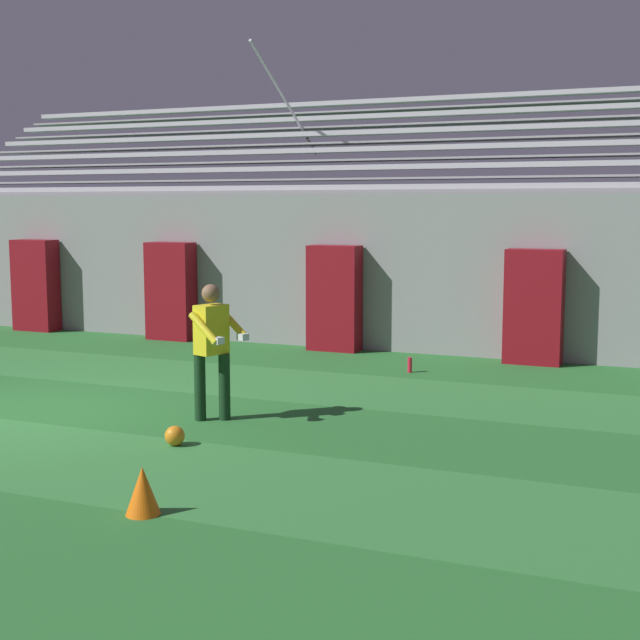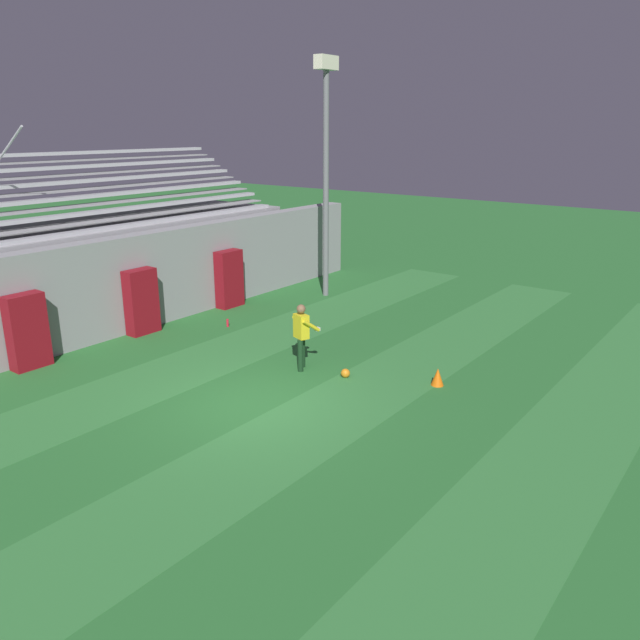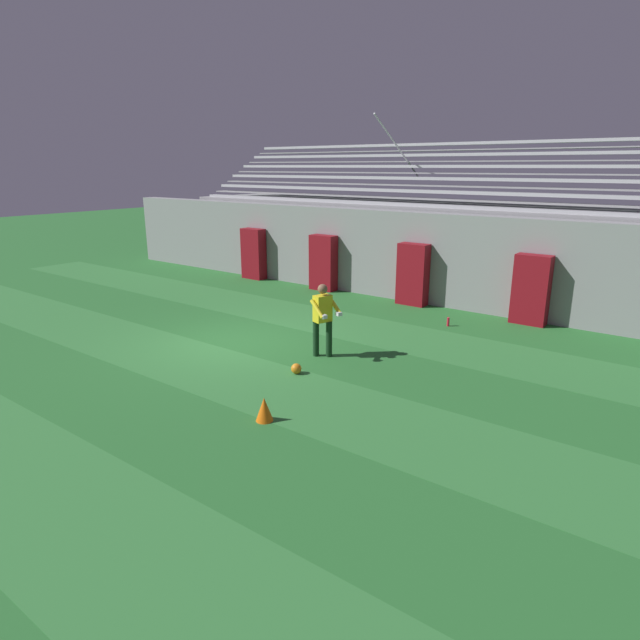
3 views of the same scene
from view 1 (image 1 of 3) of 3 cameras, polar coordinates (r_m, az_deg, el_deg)
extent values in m
plane|color=#286B2D|center=(11.98, -17.71, -5.60)|extent=(80.00, 80.00, 0.00)
cube|color=#337A38|center=(14.19, -10.30, -3.36)|extent=(28.00, 2.21, 0.01)
cube|color=gray|center=(17.18, -3.72, 3.30)|extent=(24.00, 0.60, 2.80)
cube|color=maroon|center=(17.58, -9.52, 1.83)|extent=(0.93, 0.44, 1.90)
cube|color=maroon|center=(16.02, 0.92, 1.40)|extent=(0.93, 0.44, 1.90)
cube|color=maroon|center=(19.54, -17.74, 2.13)|extent=(0.93, 0.44, 1.90)
cube|color=maroon|center=(15.08, 13.53, 0.82)|extent=(0.93, 0.44, 1.90)
cube|color=gray|center=(19.63, -0.20, 3.97)|extent=(18.00, 4.60, 2.90)
cube|color=#B7B7BC|center=(17.82, -2.67, 8.44)|extent=(17.10, 0.36, 0.10)
cube|color=gray|center=(17.63, -2.95, 7.70)|extent=(17.10, 0.60, 0.04)
cube|color=#B7B7BC|center=(18.46, -1.73, 9.65)|extent=(17.10, 0.36, 0.10)
cube|color=gray|center=(18.27, -1.99, 8.95)|extent=(17.10, 0.60, 0.04)
cube|color=#B7B7BC|center=(19.12, -0.85, 10.77)|extent=(17.10, 0.36, 0.10)
cube|color=gray|center=(18.93, -1.10, 10.11)|extent=(17.10, 0.60, 0.04)
cube|color=#B7B7BC|center=(19.79, -0.03, 11.82)|extent=(17.10, 0.36, 0.10)
cube|color=gray|center=(19.59, -0.26, 11.19)|extent=(17.10, 0.60, 0.04)
cube|color=#B7B7BC|center=(20.47, 0.75, 12.79)|extent=(17.10, 0.36, 0.10)
cube|color=gray|center=(20.27, 0.53, 12.20)|extent=(17.10, 0.60, 0.04)
cube|color=#B7B7BC|center=(21.16, 1.48, 13.70)|extent=(17.10, 0.36, 0.10)
cube|color=gray|center=(20.95, 1.28, 13.14)|extent=(17.10, 0.60, 0.04)
cylinder|color=#B7B7BC|center=(19.52, -2.19, 13.79)|extent=(0.06, 3.33, 2.05)
cylinder|color=#143319|center=(10.97, -6.13, -4.27)|extent=(0.18, 0.18, 0.82)
cylinder|color=#143319|center=(10.97, -7.69, -4.29)|extent=(0.18, 0.18, 0.82)
cube|color=yellow|center=(10.85, -6.97, -0.60)|extent=(0.35, 0.44, 0.60)
sphere|color=brown|center=(10.80, -7.01, 1.71)|extent=(0.22, 0.22, 0.22)
cylinder|color=yellow|center=(10.90, -5.54, -0.28)|extent=(0.48, 0.24, 0.37)
cylinder|color=yellow|center=(10.58, -7.44, -0.54)|extent=(0.48, 0.24, 0.37)
cube|color=silver|center=(10.75, -4.96, -1.08)|extent=(0.14, 0.14, 0.08)
cube|color=silver|center=(10.48, -6.55, -1.32)|extent=(0.14, 0.14, 0.08)
sphere|color=orange|center=(9.94, -9.28, -7.33)|extent=(0.22, 0.22, 0.22)
cone|color=orange|center=(7.84, -11.28, -10.65)|extent=(0.30, 0.30, 0.42)
cylinder|color=red|center=(14.08, 5.77, -2.88)|extent=(0.07, 0.07, 0.24)
camera|label=2|loc=(16.90, -68.11, 13.68)|focal=35.00mm
camera|label=3|loc=(2.14, 115.19, 43.44)|focal=30.00mm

